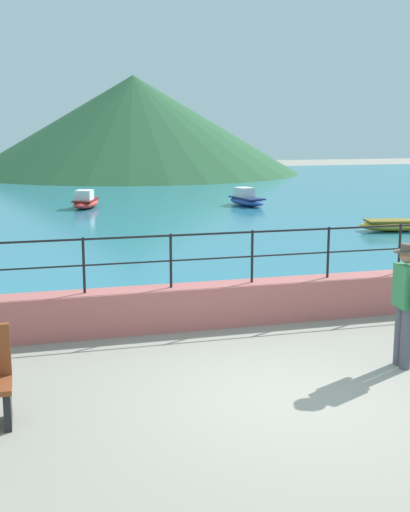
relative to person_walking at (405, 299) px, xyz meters
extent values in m
plane|color=gray|center=(-2.01, -0.56, -0.98)|extent=(120.00, 120.00, 0.00)
cube|color=#BC605B|center=(-2.01, 2.64, -0.63)|extent=(20.00, 0.56, 0.70)
cylinder|color=black|center=(-4.13, 2.64, 0.17)|extent=(0.04, 0.04, 0.90)
cylinder|color=black|center=(-2.72, 2.64, 0.17)|extent=(0.04, 0.04, 0.90)
cylinder|color=black|center=(-1.30, 2.64, 0.17)|extent=(0.04, 0.04, 0.90)
cylinder|color=black|center=(0.12, 2.64, 0.17)|extent=(0.04, 0.04, 0.90)
cylinder|color=black|center=(1.53, 2.64, 0.17)|extent=(0.04, 0.04, 0.90)
cylinder|color=black|center=(-2.01, 2.64, 0.59)|extent=(18.40, 0.04, 0.04)
cylinder|color=black|center=(-2.01, 2.64, 0.17)|extent=(18.40, 0.03, 0.03)
cube|color=teal|center=(-2.01, 25.28, -0.95)|extent=(64.00, 44.32, 0.06)
cone|color=#285633|center=(3.23, 41.83, 2.62)|extent=(24.78, 24.78, 7.20)
cube|color=black|center=(-5.29, -0.44, -0.76)|extent=(0.08, 0.47, 0.43)
cylinder|color=#4C4C56|center=(0.01, 0.09, -0.55)|extent=(0.15, 0.15, 0.86)
cylinder|color=#4C4C56|center=(-0.01, -0.09, -0.55)|extent=(0.15, 0.15, 0.86)
cube|color=#337F4C|center=(0.00, 0.00, 0.18)|extent=(0.24, 0.37, 0.60)
cylinder|color=#337F4C|center=(0.02, 0.24, 0.14)|extent=(0.09, 0.09, 0.52)
sphere|color=#9E7051|center=(0.00, 0.00, 0.61)|extent=(0.22, 0.22, 0.22)
cylinder|color=#4C4238|center=(0.00, 0.00, 0.66)|extent=(0.38, 0.38, 0.02)
cylinder|color=#4C4238|center=(0.00, 0.00, 0.72)|extent=(0.20, 0.20, 0.10)
ellipsoid|color=red|center=(-2.49, 19.91, -0.74)|extent=(1.59, 2.47, 0.36)
cube|color=maroon|center=(-2.49, 19.91, -0.59)|extent=(1.31, 1.99, 0.06)
cube|color=silver|center=(-2.57, 19.67, -0.36)|extent=(0.85, 0.96, 0.40)
ellipsoid|color=gold|center=(6.46, 10.82, -0.74)|extent=(2.43, 1.34, 0.36)
cube|color=brown|center=(6.46, 10.82, -0.59)|extent=(1.95, 1.11, 0.06)
ellipsoid|color=#2D4C9E|center=(4.22, 18.84, -0.74)|extent=(1.37, 2.44, 0.36)
cube|color=navy|center=(4.22, 18.84, -0.59)|extent=(1.14, 1.96, 0.06)
cube|color=silver|center=(4.17, 19.09, -0.36)|extent=(0.79, 0.92, 0.40)
camera|label=1|loc=(-5.01, -7.73, 2.30)|focal=46.20mm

